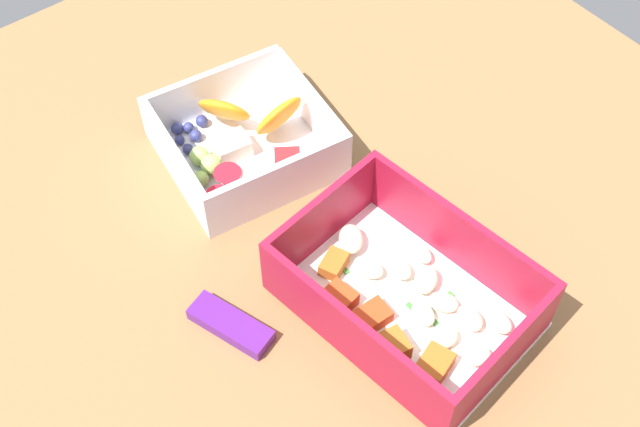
% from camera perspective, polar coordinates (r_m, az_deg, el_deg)
% --- Properties ---
extents(table_surface, '(0.80, 0.80, 0.02)m').
position_cam_1_polar(table_surface, '(0.73, -0.30, -0.55)').
color(table_surface, brown).
rests_on(table_surface, ground).
extents(pasta_container, '(0.21, 0.16, 0.07)m').
position_cam_1_polar(pasta_container, '(0.65, 5.89, -5.72)').
color(pasta_container, white).
rests_on(pasta_container, table_surface).
extents(fruit_bowl, '(0.15, 0.16, 0.06)m').
position_cam_1_polar(fruit_bowl, '(0.75, -5.24, 4.86)').
color(fruit_bowl, white).
rests_on(fruit_bowl, table_surface).
extents(candy_bar, '(0.07, 0.05, 0.01)m').
position_cam_1_polar(candy_bar, '(0.66, -6.18, -7.65)').
color(candy_bar, '#51197A').
rests_on(candy_bar, table_surface).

